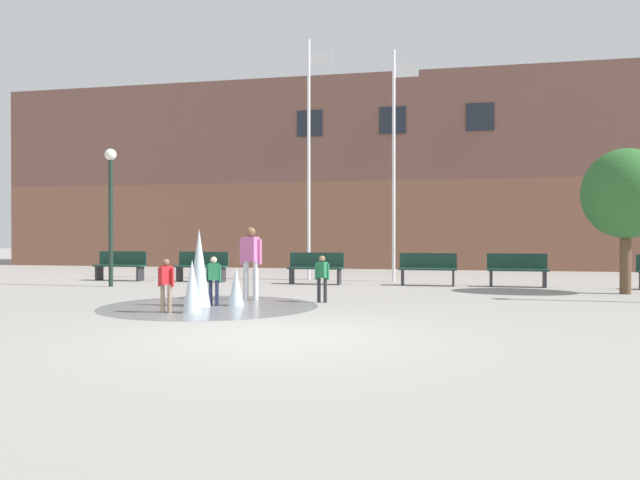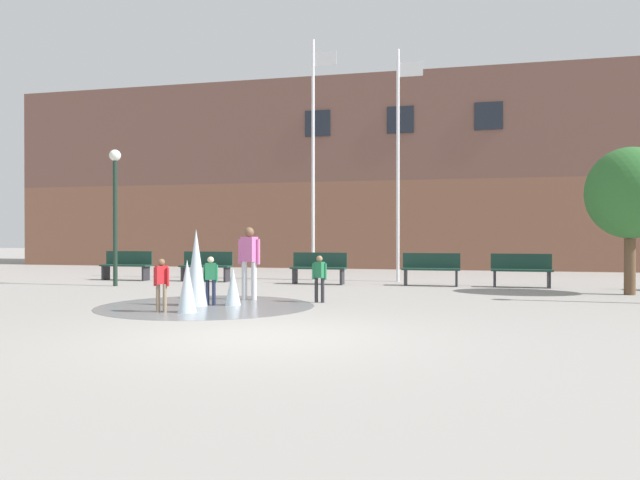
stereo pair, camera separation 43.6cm
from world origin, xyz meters
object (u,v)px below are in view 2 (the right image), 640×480
object	(u,v)px
park_bench_under_left_flagpole	(206,266)
park_bench_under_right_flagpole	(431,269)
flagpole_left	(314,152)
street_tree_near_building	(630,194)
child_with_pink_shirt	(161,281)
park_bench_near_trashcan	(521,270)
adult_in_red	(249,257)
park_bench_center	(319,268)
lamp_post_left_lane	(115,197)
park_bench_far_left	(127,265)
child_running	(319,275)
child_in_fountain	(211,277)
flagpole_right	(399,158)

from	to	relation	value
park_bench_under_left_flagpole	park_bench_under_right_flagpole	world-z (taller)	same
flagpole_left	street_tree_near_building	bearing A→B (deg)	-19.17
child_with_pink_shirt	street_tree_near_building	xyz separation A→B (m)	(9.17, 5.71, 1.83)
park_bench_near_trashcan	flagpole_left	bearing A→B (deg)	167.71
adult_in_red	park_bench_center	bearing A→B (deg)	-74.36
park_bench_under_left_flagpole	street_tree_near_building	world-z (taller)	street_tree_near_building
lamp_post_left_lane	street_tree_near_building	distance (m)	13.30
park_bench_far_left	child_running	xyz separation A→B (m)	(7.44, -4.89, 0.10)
park_bench_center	flagpole_left	world-z (taller)	flagpole_left
child_in_fountain	park_bench_under_left_flagpole	bearing A→B (deg)	95.51
child_running	street_tree_near_building	distance (m)	7.78
park_bench_under_right_flagpole	child_in_fountain	world-z (taller)	child_in_fountain
child_in_fountain	adult_in_red	world-z (taller)	adult_in_red
adult_in_red	lamp_post_left_lane	bearing A→B (deg)	-6.89
park_bench_center	flagpole_right	bearing A→B (deg)	36.17
child_with_pink_shirt	flagpole_right	bearing A→B (deg)	18.96
park_bench_far_left	flagpole_right	size ratio (longest dim) A/B	0.23
child_with_pink_shirt	flagpole_right	world-z (taller)	flagpole_right
park_bench_near_trashcan	child_running	xyz separation A→B (m)	(-4.42, -5.00, 0.10)
park_bench_far_left	adult_in_red	bearing A→B (deg)	-39.07
child_with_pink_shirt	park_bench_center	bearing A→B (deg)	30.37
child_with_pink_shirt	child_in_fountain	distance (m)	1.32
child_in_fountain	street_tree_near_building	xyz separation A→B (m)	(8.75, 4.46, 1.83)
park_bench_under_left_flagpole	flagpole_right	bearing A→B (deg)	13.09
park_bench_center	flagpole_left	distance (m)	3.92
child_with_pink_shirt	flagpole_left	xyz separation A→B (m)	(0.69, 8.65, 3.45)
flagpole_left	lamp_post_left_lane	size ratio (longest dim) A/B	2.00
park_bench_center	adult_in_red	size ratio (longest dim) A/B	1.01
park_bench_center	street_tree_near_building	bearing A→B (deg)	-9.90
flagpole_right	lamp_post_left_lane	size ratio (longest dim) A/B	1.87
child_in_fountain	adult_in_red	distance (m)	1.34
park_bench_far_left	lamp_post_left_lane	bearing A→B (deg)	-66.67
adult_in_red	flagpole_left	world-z (taller)	flagpole_left
park_bench_center	child_in_fountain	bearing A→B (deg)	-97.87
park_bench_far_left	child_in_fountain	world-z (taller)	child_in_fountain
park_bench_far_left	park_bench_under_right_flagpole	xyz separation A→B (m)	(9.45, 0.06, 0.00)
park_bench_center	flagpole_left	bearing A→B (deg)	109.02
park_bench_center	child_in_fountain	world-z (taller)	child_in_fountain
child_with_pink_shirt	street_tree_near_building	distance (m)	10.96
park_bench_near_trashcan	street_tree_near_building	distance (m)	3.43
park_bench_center	child_running	xyz separation A→B (m)	(1.18, -4.77, 0.10)
park_bench_center	child_running	size ratio (longest dim) A/B	1.62
street_tree_near_building	park_bench_under_right_flagpole	bearing A→B (deg)	161.74
flagpole_right	adult_in_red	bearing A→B (deg)	-112.71
child_running	adult_in_red	bearing A→B (deg)	22.32
park_bench_center	child_with_pink_shirt	bearing A→B (deg)	-99.84
park_bench_under_left_flagpole	child_in_fountain	distance (m)	6.68
park_bench_far_left	park_bench_under_right_flagpole	world-z (taller)	same
flagpole_right	street_tree_near_building	world-z (taller)	flagpole_right
park_bench_far_left	park_bench_center	world-z (taller)	same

